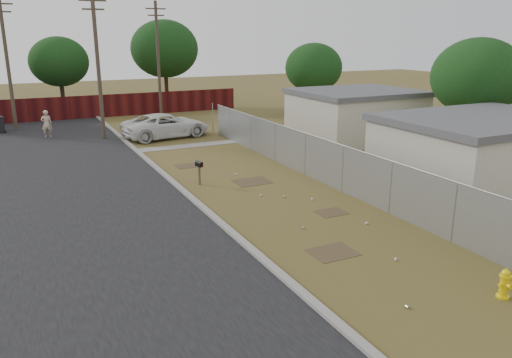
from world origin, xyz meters
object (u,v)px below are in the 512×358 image
pickup_truck (166,125)px  pedestrian (47,124)px  fire_hydrant (505,284)px  mailbox (199,166)px

pickup_truck → pedestrian: 7.65m
fire_hydrant → mailbox: (-3.52, 12.80, 0.47)m
pedestrian → mailbox: bearing=116.9°
mailbox → pickup_truck: (1.72, 11.02, -0.07)m
mailbox → pedestrian: pedestrian is taller
pickup_truck → pedestrian: (-6.94, 3.22, 0.12)m
fire_hydrant → pickup_truck: bearing=94.3°
pickup_truck → pedestrian: bearing=55.8°
pickup_truck → pedestrian: pedestrian is taller
pickup_truck → fire_hydrant: bearing=175.0°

